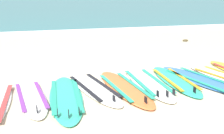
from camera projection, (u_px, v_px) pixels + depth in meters
ground_plane at (105, 83)px, 5.96m from camera, size 80.00×80.00×0.00m
sea at (46, 4)px, 40.42m from camera, size 80.00×60.00×0.10m
wave_foam_strip at (68, 32)px, 12.91m from camera, size 80.00×0.80×0.11m
surfboard_2 at (31, 97)px, 5.07m from camera, size 0.80×2.12×0.18m
surfboard_3 at (66, 97)px, 5.08m from camera, size 0.73×2.45×0.18m
surfboard_4 at (94, 88)px, 5.55m from camera, size 1.04×2.33×0.18m
surfboard_5 at (124, 87)px, 5.56m from camera, size 0.84×2.42×0.18m
surfboard_6 at (148, 82)px, 5.86m from camera, size 0.60×2.38×0.18m
surfboard_7 at (175, 80)px, 6.02m from camera, size 0.65×2.22×0.18m
surfboard_8 at (201, 80)px, 6.03m from camera, size 1.20×2.51×0.18m
surfboard_9 at (223, 76)px, 6.28m from camera, size 0.99×2.07×0.18m
seaweed_clump_near_shoreline at (185, 40)px, 10.81m from camera, size 0.23×0.18×0.08m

